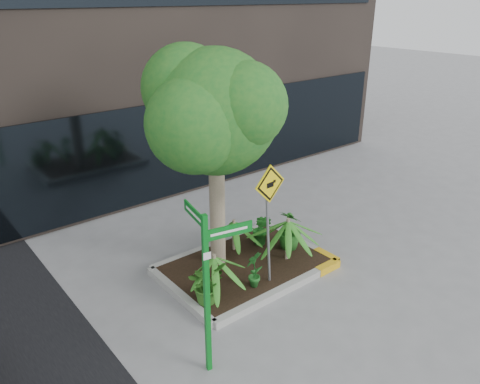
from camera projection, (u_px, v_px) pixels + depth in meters
ground at (247, 279)px, 9.37m from camera, size 80.00×80.00×0.00m
planter at (247, 265)px, 9.66m from camera, size 3.35×2.36×0.15m
tree at (215, 112)px, 8.51m from camera, size 3.00×2.66×4.50m
palm_front at (288, 221)px, 9.48m from camera, size 1.05×1.05×1.17m
palm_left at (214, 257)px, 8.41m from camera, size 0.91×0.91×1.01m
palm_back at (234, 222)px, 9.93m from camera, size 0.79×0.79×0.88m
shrub_a at (206, 283)px, 8.32m from camera, size 0.86×0.86×0.75m
shrub_b at (290, 230)px, 10.07m from camera, size 0.58×0.58×0.88m
shrub_c at (254, 269)px, 8.76m from camera, size 0.54×0.54×0.73m
shrub_d at (262, 229)px, 10.22m from camera, size 0.54×0.54×0.76m
street_sign_post at (208, 276)px, 6.57m from camera, size 0.76×0.86×2.61m
cattle_sign at (269, 204)px, 8.49m from camera, size 0.73×0.22×2.36m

